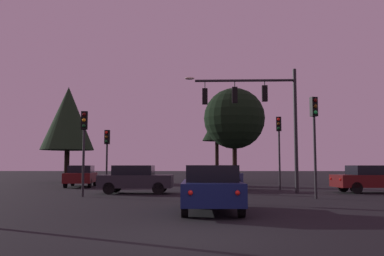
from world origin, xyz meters
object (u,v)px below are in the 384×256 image
object	(u,v)px
car_far_lane	(218,177)
tree_left_far	(234,119)
traffic_signal_mast_arm	(260,107)
car_crossing_right	(375,178)
car_crossing_left	(136,179)
tree_center_horizon	(68,118)
traffic_light_far_side	(107,147)
traffic_light_corner_right	(279,138)
car_nearside_lane	(211,187)
traffic_light_median	(314,127)
traffic_light_corner_left	(84,136)
tree_behind_sign	(217,128)
car_parked_lot	(81,176)

from	to	relation	value
car_far_lane	tree_left_far	distance (m)	12.33
tree_left_far	traffic_signal_mast_arm	bearing A→B (deg)	-89.34
car_crossing_right	tree_left_far	bearing A→B (deg)	115.82
traffic_signal_mast_arm	car_crossing_left	bearing A→B (deg)	-177.48
car_crossing_left	tree_center_horizon	world-z (taller)	tree_center_horizon
traffic_signal_mast_arm	tree_left_far	distance (m)	14.02
tree_center_horizon	traffic_light_far_side	bearing A→B (deg)	-62.05
traffic_light_corner_right	car_nearside_lane	xyz separation A→B (m)	(-4.69, -12.34, -2.43)
car_crossing_left	traffic_light_median	bearing A→B (deg)	-21.97
traffic_light_median	car_crossing_right	distance (m)	6.68
traffic_signal_mast_arm	traffic_light_corner_left	world-z (taller)	traffic_signal_mast_arm
traffic_light_median	tree_behind_sign	world-z (taller)	tree_behind_sign
traffic_light_corner_right	car_crossing_left	bearing A→B (deg)	-158.63
tree_behind_sign	car_far_lane	bearing A→B (deg)	-92.62
traffic_signal_mast_arm	car_far_lane	bearing A→B (deg)	127.76
car_crossing_left	car_parked_lot	world-z (taller)	same
car_far_lane	tree_behind_sign	bearing A→B (deg)	87.38
car_far_lane	car_parked_lot	bearing A→B (deg)	157.95
traffic_light_far_side	car_crossing_right	bearing A→B (deg)	-10.20
traffic_signal_mast_arm	tree_center_horizon	world-z (taller)	tree_center_horizon
traffic_light_median	car_parked_lot	distance (m)	17.54
traffic_signal_mast_arm	car_far_lane	distance (m)	5.40
traffic_light_corner_left	car_crossing_left	distance (m)	3.96
car_nearside_lane	tree_center_horizon	distance (m)	27.65
car_parked_lot	traffic_light_median	bearing A→B (deg)	-37.66
traffic_signal_mast_arm	car_parked_lot	world-z (taller)	traffic_signal_mast_arm
traffic_light_corner_right	car_far_lane	size ratio (longest dim) A/B	0.93
traffic_signal_mast_arm	traffic_light_corner_right	xyz separation A→B (m)	(1.63, 3.02, -1.57)
traffic_light_corner_left	car_nearside_lane	xyz separation A→B (m)	(6.02, -6.55, -2.17)
car_crossing_left	tree_behind_sign	xyz separation A→B (m)	(5.55, 22.97, 4.86)
car_crossing_left	tree_left_far	bearing A→B (deg)	64.87
car_parked_lot	tree_left_far	size ratio (longest dim) A/B	0.56
tree_left_far	tree_center_horizon	xyz separation A→B (m)	(-15.27, 0.90, 0.14)
car_crossing_left	car_far_lane	distance (m)	5.62
traffic_light_corner_left	car_crossing_left	xyz separation A→B (m)	(2.21, 2.46, -2.17)
traffic_signal_mast_arm	traffic_light_far_side	distance (m)	10.02
car_parked_lot	tree_behind_sign	size ratio (longest dim) A/B	0.66
traffic_light_far_side	tree_left_far	bearing A→B (deg)	49.84
traffic_light_corner_left	car_crossing_right	size ratio (longest dim) A/B	0.88
traffic_light_corner_right	tree_center_horizon	size ratio (longest dim) A/B	0.52
car_crossing_right	tree_behind_sign	size ratio (longest dim) A/B	0.66
car_crossing_right	tree_behind_sign	world-z (taller)	tree_behind_sign
traffic_light_median	car_crossing_left	size ratio (longest dim) A/B	1.16
traffic_light_corner_right	traffic_light_far_side	xyz separation A→B (m)	(-10.87, 0.21, -0.54)
traffic_light_corner_left	car_far_lane	size ratio (longest dim) A/B	0.85
traffic_light_far_side	tree_left_far	distance (m)	14.40
car_nearside_lane	tree_center_horizon	size ratio (longest dim) A/B	0.50
traffic_signal_mast_arm	car_crossing_right	world-z (taller)	traffic_signal_mast_arm
car_far_lane	car_parked_lot	distance (m)	10.36
car_far_lane	tree_left_far	world-z (taller)	tree_left_far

